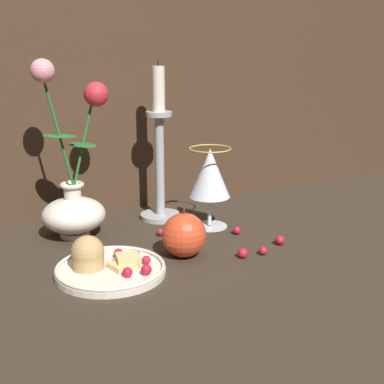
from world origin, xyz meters
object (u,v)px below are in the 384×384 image
plate_with_pastries (105,265)px  wine_glass (210,176)px  vase (74,196)px  apple_beside_vase (184,235)px  candlestick (160,157)px

plate_with_pastries → wine_glass: size_ratio=1.10×
vase → apple_beside_vase: bearing=-51.5°
wine_glass → apple_beside_vase: bearing=-133.7°
wine_glass → candlestick: size_ratio=0.50×
plate_with_pastries → candlestick: bearing=49.4°
wine_glass → apple_beside_vase: wine_glass is taller
wine_glass → candlestick: 0.12m
vase → candlestick: (0.19, 0.03, 0.05)m
vase → wine_glass: 0.27m
wine_glass → plate_with_pastries: bearing=-153.3°
candlestick → apple_beside_vase: (-0.05, -0.22, -0.10)m
vase → candlestick: bearing=9.3°
candlestick → vase: bearing=-170.7°
vase → apple_beside_vase: (0.15, -0.19, -0.04)m
plate_with_pastries → wine_glass: wine_glass is taller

